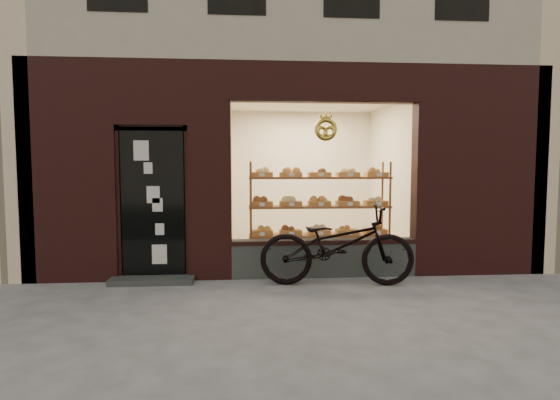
{
  "coord_description": "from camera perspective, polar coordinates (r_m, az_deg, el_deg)",
  "views": [
    {
      "loc": [
        -0.67,
        -4.19,
        1.6
      ],
      "look_at": [
        -0.21,
        2.0,
        1.15
      ],
      "focal_mm": 28.0,
      "sensor_mm": 36.0,
      "label": 1
    }
  ],
  "objects": [
    {
      "name": "display_shelf",
      "position": [
        6.87,
        5.13,
        -1.87
      ],
      "size": [
        2.2,
        0.45,
        1.7
      ],
      "color": "brown",
      "rests_on": "ground"
    },
    {
      "name": "bicycle",
      "position": [
        6.04,
        7.43,
        -5.86
      ],
      "size": [
        2.16,
        0.93,
        1.1
      ],
      "primitive_type": "imported",
      "rotation": [
        0.0,
        0.0,
        1.47
      ],
      "color": "black",
      "rests_on": "ground"
    },
    {
      "name": "ground",
      "position": [
        4.53,
        4.69,
        -16.5
      ],
      "size": [
        90.0,
        90.0,
        0.0
      ],
      "primitive_type": "plane",
      "color": "#585858"
    }
  ]
}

